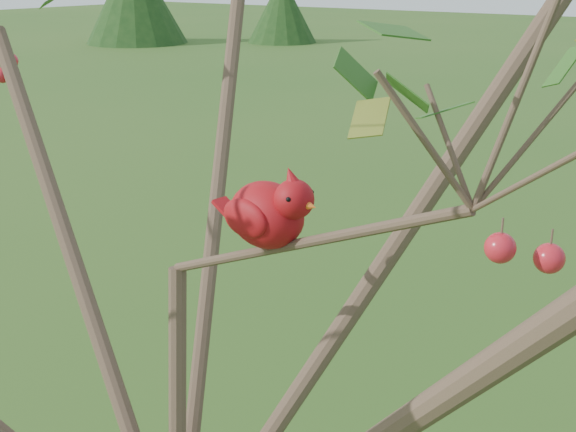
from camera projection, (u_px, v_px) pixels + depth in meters
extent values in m
sphere|color=red|center=(2.00, 75.00, 1.84)|extent=(0.04, 0.04, 0.04)
sphere|color=red|center=(10.00, 61.00, 1.86)|extent=(0.04, 0.04, 0.04)
sphere|color=red|center=(549.00, 258.00, 0.92)|extent=(0.04, 0.04, 0.04)
sphere|color=red|center=(500.00, 248.00, 0.91)|extent=(0.04, 0.04, 0.04)
ellipsoid|color=#A00D14|center=(267.00, 215.00, 1.21)|extent=(0.16, 0.13, 0.11)
sphere|color=#A00D14|center=(294.00, 199.00, 1.15)|extent=(0.08, 0.08, 0.07)
cone|color=#A00D14|center=(292.00, 179.00, 1.15)|extent=(0.05, 0.04, 0.05)
cone|color=#D85914|center=(309.00, 206.00, 1.13)|extent=(0.03, 0.03, 0.02)
ellipsoid|color=black|center=(304.00, 205.00, 1.14)|extent=(0.02, 0.04, 0.03)
cube|color=#A00D14|center=(234.00, 216.00, 1.27)|extent=(0.09, 0.05, 0.05)
ellipsoid|color=#A00D14|center=(283.00, 206.00, 1.24)|extent=(0.10, 0.05, 0.07)
ellipsoid|color=#A00D14|center=(245.00, 218.00, 1.18)|extent=(0.10, 0.05, 0.07)
cylinder|color=#473526|center=(282.00, 12.00, 24.82)|extent=(0.31, 0.31, 2.07)
cone|color=#163412|center=(282.00, 9.00, 24.79)|extent=(2.41, 2.41, 2.24)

